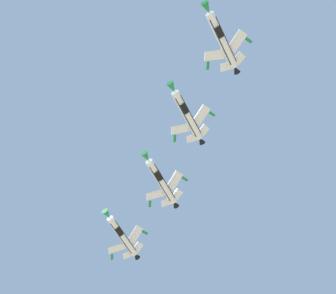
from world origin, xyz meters
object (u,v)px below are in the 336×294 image
object	(u,v)px
fighter_jet_lead	(222,39)
fighter_jet_left_wing	(187,114)
fighter_jet_left_outer	(122,235)
fighter_jet_right_wing	(161,181)

from	to	relation	value
fighter_jet_lead	fighter_jet_left_wing	world-z (taller)	fighter_jet_left_wing
fighter_jet_lead	fighter_jet_left_wing	xyz separation A→B (m)	(-14.47, 10.34, 0.23)
fighter_jet_left_wing	fighter_jet_left_outer	size ratio (longest dim) A/B	1.00
fighter_jet_right_wing	fighter_jet_left_wing	bearing A→B (deg)	136.03
fighter_jet_right_wing	fighter_jet_left_outer	size ratio (longest dim) A/B	1.00
fighter_jet_lead	fighter_jet_left_outer	size ratio (longest dim) A/B	1.00
fighter_jet_lead	fighter_jet_right_wing	world-z (taller)	fighter_jet_lead
fighter_jet_lead	fighter_jet_left_outer	bearing A→B (deg)	-40.14
fighter_jet_lead	fighter_jet_right_wing	distance (m)	33.75
fighter_jet_lead	fighter_jet_left_outer	distance (m)	51.61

